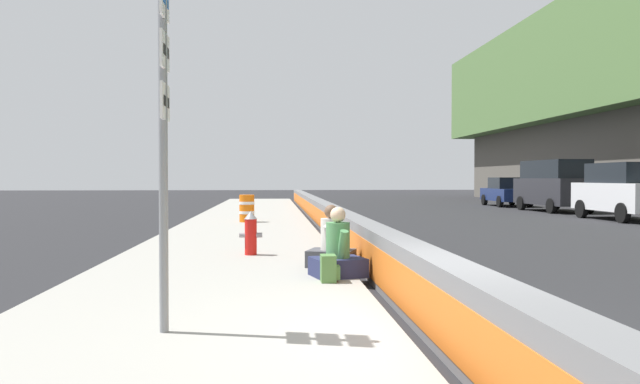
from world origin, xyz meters
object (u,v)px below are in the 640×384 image
(seated_person_middle, at_px, (331,247))
(parked_car_fourth, at_px, (624,190))
(fire_hydrant, at_px, (251,232))
(construction_barrel, at_px, (247,208))
(route_sign_post, at_px, (164,123))
(parked_car_far, at_px, (506,192))
(parked_car_midline, at_px, (554,184))
(backpack, at_px, (329,269))
(seated_person_foreground, at_px, (338,255))

(seated_person_middle, relative_size, parked_car_fourth, 0.22)
(parked_car_fourth, bearing_deg, seated_person_middle, 135.00)
(fire_hydrant, relative_size, seated_person_middle, 0.82)
(fire_hydrant, distance_m, construction_barrel, 9.40)
(fire_hydrant, height_order, construction_barrel, construction_barrel)
(route_sign_post, height_order, parked_car_far, route_sign_post)
(parked_car_midline, distance_m, parked_car_far, 6.04)
(backpack, height_order, parked_car_midline, parked_car_midline)
(parked_car_midline, bearing_deg, seated_person_middle, 145.97)
(parked_car_fourth, height_order, parked_car_far, parked_car_fourth)
(construction_barrel, bearing_deg, seated_person_middle, -170.29)
(route_sign_post, relative_size, fire_hydrant, 4.09)
(route_sign_post, height_order, seated_person_foreground, route_sign_post)
(route_sign_post, relative_size, construction_barrel, 3.79)
(route_sign_post, relative_size, seated_person_middle, 3.34)
(construction_barrel, bearing_deg, parked_car_midline, -61.42)
(fire_hydrant, distance_m, seated_person_middle, 2.27)
(seated_person_foreground, relative_size, parked_car_far, 0.24)
(seated_person_foreground, relative_size, backpack, 2.72)
(backpack, bearing_deg, parked_car_far, -25.95)
(seated_person_foreground, xyz_separation_m, construction_barrel, (12.23, 1.91, 0.14))
(parked_car_fourth, xyz_separation_m, parked_car_far, (12.39, -0.01, -0.32))
(parked_car_fourth, bearing_deg, construction_barrel, 96.75)
(seated_person_foreground, height_order, parked_car_far, parked_car_far)
(route_sign_post, distance_m, seated_person_middle, 5.25)
(fire_hydrant, relative_size, parked_car_far, 0.19)
(parked_car_far, bearing_deg, fire_hydrant, 148.63)
(backpack, xyz_separation_m, parked_car_far, (26.88, -13.08, 0.53))
(backpack, bearing_deg, parked_car_fourth, -42.06)
(seated_person_foreground, bearing_deg, route_sign_post, 148.12)
(fire_hydrant, relative_size, construction_barrel, 0.93)
(fire_hydrant, relative_size, parked_car_midline, 0.17)
(route_sign_post, bearing_deg, parked_car_fourth, -40.80)
(backpack, relative_size, parked_car_midline, 0.08)
(route_sign_post, distance_m, backpack, 3.95)
(fire_hydrant, bearing_deg, route_sign_post, 174.05)
(fire_hydrant, distance_m, parked_car_midline, 22.72)
(parked_car_fourth, xyz_separation_m, parked_car_midline, (6.37, -0.12, 0.17))
(seated_person_foreground, bearing_deg, construction_barrel, 8.86)
(seated_person_foreground, xyz_separation_m, parked_car_midline, (20.35, -13.00, 0.87))
(fire_hydrant, relative_size, backpack, 2.20)
(route_sign_post, bearing_deg, fire_hydrant, -5.95)
(route_sign_post, height_order, seated_person_middle, route_sign_post)
(parked_car_midline, bearing_deg, construction_barrel, 118.58)
(seated_person_foreground, height_order, construction_barrel, seated_person_foreground)
(route_sign_post, bearing_deg, construction_barrel, -0.72)
(seated_person_middle, relative_size, construction_barrel, 1.13)
(parked_car_far, bearing_deg, parked_car_fourth, 179.96)
(seated_person_foreground, relative_size, parked_car_midline, 0.21)
(parked_car_fourth, bearing_deg, backpack, 137.94)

